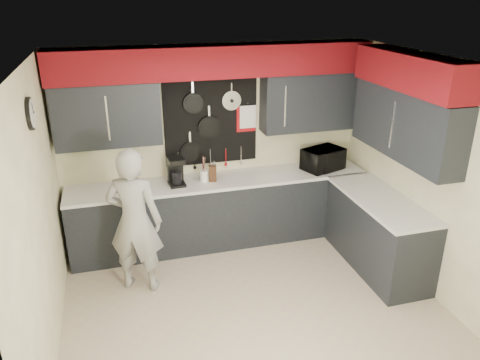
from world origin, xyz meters
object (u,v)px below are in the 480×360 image
object	(u,v)px
knife_block	(213,173)
utensil_crock	(204,176)
microwave	(323,159)
coffee_maker	(176,170)
person	(135,221)

from	to	relation	value
knife_block	utensil_crock	xyz separation A→B (m)	(-0.11, 0.02, -0.03)
microwave	utensil_crock	size ratio (longest dim) A/B	3.62
knife_block	coffee_maker	xyz separation A→B (m)	(-0.47, 0.02, 0.08)
coffee_maker	knife_block	bearing A→B (deg)	-6.35
microwave	person	bearing A→B (deg)	176.12
knife_block	coffee_maker	distance (m)	0.47
knife_block	coffee_maker	world-z (taller)	coffee_maker
knife_block	person	distance (m)	1.29
microwave	utensil_crock	xyz separation A→B (m)	(-1.64, 0.03, -0.07)
utensil_crock	person	xyz separation A→B (m)	(-0.94, -0.75, -0.15)
utensil_crock	knife_block	bearing A→B (deg)	-12.14
microwave	knife_block	size ratio (longest dim) A/B	2.56
utensil_crock	person	bearing A→B (deg)	-141.36
knife_block	utensil_crock	size ratio (longest dim) A/B	1.41
coffee_maker	person	xyz separation A→B (m)	(-0.58, -0.75, -0.26)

